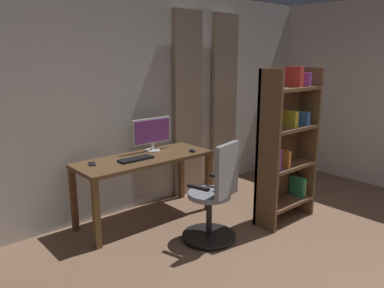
# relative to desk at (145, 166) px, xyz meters

# --- Properties ---
(back_room_partition) EXTENTS (5.77, 0.10, 2.67)m
(back_room_partition) POSITION_rel_desk_xyz_m (-0.40, -0.45, 0.68)
(back_room_partition) COLOR silver
(back_room_partition) RESTS_ON ground
(curtain_left_panel) EXTENTS (0.46, 0.06, 2.45)m
(curtain_left_panel) POSITION_rel_desk_xyz_m (-1.64, -0.34, 0.57)
(curtain_left_panel) COLOR gray
(curtain_left_panel) RESTS_ON ground
(curtain_right_panel) EXTENTS (0.46, 0.06, 2.45)m
(curtain_right_panel) POSITION_rel_desk_xyz_m (-0.94, -0.34, 0.57)
(curtain_right_panel) COLOR gray
(curtain_right_panel) RESTS_ON ground
(desk) EXTENTS (1.59, 0.60, 0.75)m
(desk) POSITION_rel_desk_xyz_m (0.00, 0.00, 0.00)
(desk) COLOR brown
(desk) RESTS_ON ground
(office_chair) EXTENTS (0.56, 0.56, 1.05)m
(office_chair) POSITION_rel_desk_xyz_m (-0.23, 0.91, -0.18)
(office_chair) COLOR black
(office_chair) RESTS_ON ground
(computer_monitor) EXTENTS (0.54, 0.18, 0.40)m
(computer_monitor) POSITION_rel_desk_xyz_m (-0.24, -0.18, 0.33)
(computer_monitor) COLOR white
(computer_monitor) RESTS_ON desk
(computer_keyboard) EXTENTS (0.40, 0.14, 0.02)m
(computer_keyboard) POSITION_rel_desk_xyz_m (0.14, 0.04, 0.11)
(computer_keyboard) COLOR black
(computer_keyboard) RESTS_ON desk
(computer_mouse) EXTENTS (0.06, 0.10, 0.04)m
(computer_mouse) POSITION_rel_desk_xyz_m (-0.57, 0.18, 0.12)
(computer_mouse) COLOR #333338
(computer_mouse) RESTS_ON desk
(cell_phone_by_monitor) EXTENTS (0.12, 0.16, 0.01)m
(cell_phone_by_monitor) POSITION_rel_desk_xyz_m (0.58, -0.12, 0.11)
(cell_phone_by_monitor) COLOR black
(cell_phone_by_monitor) RESTS_ON desk
(bookshelf) EXTENTS (0.77, 0.30, 1.77)m
(bookshelf) POSITION_rel_desk_xyz_m (-1.22, 1.03, 0.23)
(bookshelf) COLOR brown
(bookshelf) RESTS_ON ground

